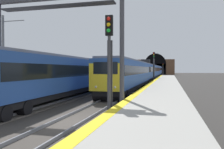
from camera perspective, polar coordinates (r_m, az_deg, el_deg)
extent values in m
plane|color=#302D2B|center=(12.23, -9.89, -11.68)|extent=(320.00, 320.00, 0.00)
cube|color=#9E9B93|center=(11.12, 10.34, -10.42)|extent=(112.00, 3.74, 0.98)
cube|color=yellow|center=(11.26, 2.03, -7.71)|extent=(112.00, 0.50, 0.01)
cube|color=#423D38|center=(12.22, -9.89, -11.54)|extent=(160.00, 2.89, 0.06)
cube|color=gray|center=(12.50, -12.95, -10.77)|extent=(160.00, 0.07, 0.15)
cube|color=gray|center=(11.93, -6.69, -11.33)|extent=(160.00, 0.07, 0.15)
cube|color=gray|center=(14.16, -24.26, -9.42)|extent=(160.00, 0.07, 0.15)
cube|color=#264C99|center=(27.65, 4.10, 0.43)|extent=(19.48, 3.04, 2.65)
cube|color=black|center=(27.65, 4.10, 1.11)|extent=(18.71, 3.06, 0.88)
cube|color=slate|center=(27.66, 4.11, 3.38)|extent=(18.90, 2.60, 0.20)
cube|color=black|center=(27.72, 4.10, -2.70)|extent=(19.09, 2.69, 0.51)
cylinder|color=black|center=(19.24, -0.77, -5.48)|extent=(0.95, 2.65, 0.92)
cylinder|color=black|center=(20.97, 0.56, -4.91)|extent=(0.95, 2.65, 0.92)
cylinder|color=black|center=(34.59, 6.24, -2.43)|extent=(0.95, 2.65, 0.92)
cylinder|color=black|center=(36.37, 6.66, -2.25)|extent=(0.95, 2.65, 0.92)
cube|color=yellow|center=(18.15, -1.62, -0.71)|extent=(0.14, 2.76, 2.24)
cube|color=black|center=(18.09, -1.67, 1.61)|extent=(0.06, 2.01, 0.95)
sphere|color=#F2EACC|center=(17.93, 0.76, -3.21)|extent=(0.20, 0.20, 0.20)
sphere|color=#F2EACC|center=(18.37, -4.04, -3.10)|extent=(0.20, 0.20, 0.20)
cube|color=#264C99|center=(47.42, 8.38, 0.81)|extent=(19.48, 3.04, 2.65)
cube|color=black|center=(47.42, 8.38, 1.28)|extent=(18.71, 3.06, 0.95)
cube|color=slate|center=(47.43, 8.38, 2.53)|extent=(18.90, 2.60, 0.20)
cube|color=black|center=(47.46, 8.37, -1.01)|extent=(19.09, 2.69, 0.51)
cylinder|color=black|center=(38.99, 6.96, -2.01)|extent=(0.95, 2.65, 0.92)
cylinder|color=black|center=(40.78, 7.31, -1.86)|extent=(0.95, 2.65, 0.92)
cylinder|color=black|center=(54.20, 9.17, -1.07)|extent=(0.95, 2.65, 0.92)
cylinder|color=black|center=(55.99, 9.35, -0.99)|extent=(0.95, 2.65, 0.92)
cube|color=#264C99|center=(67.31, 10.13, 0.97)|extent=(19.48, 3.04, 2.65)
cube|color=black|center=(67.31, 10.13, 1.26)|extent=(18.71, 3.06, 0.93)
cube|color=slate|center=(67.32, 10.13, 2.18)|extent=(18.90, 2.60, 0.20)
cube|color=black|center=(67.34, 10.12, -0.32)|extent=(19.09, 2.69, 0.51)
cylinder|color=black|center=(58.61, 9.43, -0.88)|extent=(0.95, 2.65, 0.92)
cylinder|color=black|center=(60.40, 9.59, -0.82)|extent=(0.95, 2.65, 0.92)
cylinder|color=black|center=(74.30, 10.56, -0.41)|extent=(0.95, 2.65, 0.92)
cylinder|color=black|center=(76.09, 10.66, -0.37)|extent=(0.95, 2.65, 0.92)
cube|color=#264C99|center=(87.23, 11.08, 1.05)|extent=(19.48, 3.04, 2.65)
cube|color=black|center=(87.23, 11.08, 1.32)|extent=(18.71, 3.06, 0.80)
cube|color=slate|center=(87.23, 11.09, 1.99)|extent=(18.90, 2.60, 0.20)
cube|color=black|center=(87.25, 11.08, 0.06)|extent=(19.09, 2.69, 0.51)
cylinder|color=black|center=(78.81, 10.68, -0.31)|extent=(0.95, 2.65, 0.92)
cylinder|color=black|center=(80.61, 10.77, -0.28)|extent=(0.95, 2.65, 0.92)
cylinder|color=black|center=(93.91, 11.34, -0.05)|extent=(0.95, 2.65, 0.92)
cylinder|color=black|center=(95.71, 11.40, -0.02)|extent=(0.95, 2.65, 0.92)
cube|color=black|center=(47.45, 8.38, 3.20)|extent=(1.31, 1.74, 0.90)
cube|color=#264C99|center=(20.57, -12.93, 0.14)|extent=(18.59, 2.87, 2.75)
cube|color=black|center=(20.56, -12.93, 0.91)|extent=(17.85, 2.90, 0.97)
cube|color=slate|center=(20.59, -12.95, 4.24)|extent=(18.03, 2.46, 0.20)
cube|color=black|center=(20.66, -12.91, -4.18)|extent=(18.22, 2.54, 0.50)
cylinder|color=black|center=(15.23, -24.08, -7.45)|extent=(0.92, 2.53, 0.90)
cylinder|color=black|center=(26.62, -6.57, -3.60)|extent=(0.92, 2.53, 0.90)
cylinder|color=black|center=(28.31, -5.30, -3.30)|extent=(0.92, 2.53, 0.90)
cube|color=#264C99|center=(38.49, 0.15, 0.74)|extent=(18.59, 2.87, 2.75)
cube|color=black|center=(38.49, 0.15, 1.39)|extent=(17.85, 2.90, 0.97)
cube|color=slate|center=(38.51, 0.15, 2.93)|extent=(18.03, 2.46, 0.20)
cube|color=black|center=(38.54, 0.15, -1.58)|extent=(18.22, 2.54, 0.50)
cylinder|color=black|center=(30.60, -3.54, -2.95)|extent=(0.92, 2.53, 0.90)
cylinder|color=black|center=(32.32, -2.59, -2.71)|extent=(0.92, 2.53, 0.90)
cylinder|color=black|center=(44.87, 2.12, -1.57)|extent=(0.92, 2.53, 0.90)
cylinder|color=black|center=(46.63, 2.57, -1.46)|extent=(0.92, 2.53, 0.90)
cube|color=#264C99|center=(57.14, 4.82, 0.94)|extent=(18.59, 2.87, 2.75)
cube|color=black|center=(57.14, 4.82, 1.19)|extent=(17.85, 2.90, 0.81)
cube|color=slate|center=(57.15, 4.82, 2.42)|extent=(18.03, 2.46, 0.20)
cube|color=black|center=(57.18, 4.82, -0.62)|extent=(18.22, 2.54, 0.50)
cylinder|color=black|center=(49.15, 3.31, -1.31)|extent=(0.92, 2.53, 0.90)
cylinder|color=black|center=(50.92, 3.68, -1.22)|extent=(0.92, 2.53, 0.90)
cylinder|color=black|center=(63.48, 5.72, -0.71)|extent=(0.92, 2.53, 0.90)
cylinder|color=black|center=(65.26, 5.95, -0.65)|extent=(0.92, 2.53, 0.90)
cube|color=black|center=(38.52, 0.15, 3.75)|extent=(1.31, 1.65, 0.90)
cylinder|color=#38383D|center=(11.90, -0.70, -1.10)|extent=(0.16, 0.16, 4.49)
cube|color=black|center=(12.10, -0.70, 12.12)|extent=(0.20, 0.38, 1.05)
cube|color=#38383D|center=(12.03, -0.53, -1.07)|extent=(0.04, 0.28, 4.04)
sphere|color=red|center=(12.04, -0.87, 13.75)|extent=(0.20, 0.20, 0.20)
sphere|color=yellow|center=(11.98, -0.87, 12.35)|extent=(0.20, 0.20, 0.20)
sphere|color=green|center=(11.92, -0.87, 10.93)|extent=(0.20, 0.20, 0.20)
cylinder|color=#38383D|center=(44.96, 10.37, 1.02)|extent=(0.16, 0.16, 4.98)
cube|color=black|center=(45.04, 10.39, 4.85)|extent=(0.20, 0.38, 1.05)
cube|color=#38383D|center=(45.10, 10.39, 1.02)|extent=(0.04, 0.28, 4.48)
sphere|color=red|center=(44.93, 10.38, 5.28)|extent=(0.20, 0.20, 0.20)
sphere|color=yellow|center=(44.91, 10.38, 4.90)|extent=(0.20, 0.20, 0.20)
sphere|color=green|center=(44.90, 10.38, 4.51)|extent=(0.20, 0.20, 0.20)
cylinder|color=#4C4C54|center=(102.83, 12.58, 1.04)|extent=(0.16, 0.16, 4.43)
cube|color=black|center=(102.85, 12.59, 2.49)|extent=(0.20, 0.38, 0.75)
cube|color=#4C4C54|center=(102.97, 12.59, 1.05)|extent=(0.04, 0.28, 3.99)
sphere|color=red|center=(102.73, 12.59, 2.59)|extent=(0.20, 0.20, 0.20)
sphere|color=yellow|center=(102.72, 12.59, 2.42)|extent=(0.20, 0.20, 0.20)
cylinder|color=#3F3F47|center=(17.71, -26.25, 4.01)|extent=(0.28, 0.28, 7.23)
cylinder|color=#3F3F47|center=(13.76, 2.49, 4.95)|extent=(0.28, 0.28, 7.23)
cube|color=#2D2D33|center=(15.75, -13.80, 16.14)|extent=(0.70, 7.81, 0.08)
cube|color=brown|center=(115.91, 10.76, 1.85)|extent=(2.39, 18.55, 7.51)
cube|color=black|center=(114.67, 10.72, 1.29)|extent=(0.12, 10.39, 5.26)
cylinder|color=black|center=(114.70, 10.73, 2.61)|extent=(0.12, 10.39, 10.39)
cylinder|color=#595B60|center=(24.79, -25.48, 4.10)|extent=(0.22, 0.22, 7.99)
cylinder|color=#595B60|center=(24.46, -23.39, 12.17)|extent=(0.08, 2.36, 0.08)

